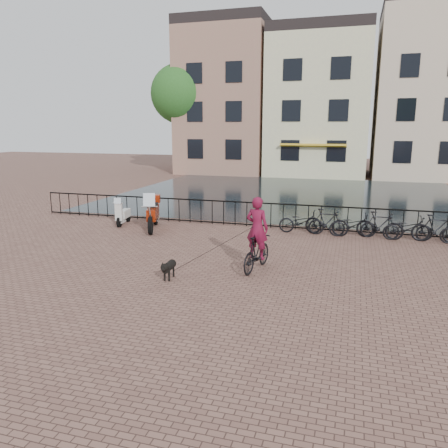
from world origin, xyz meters
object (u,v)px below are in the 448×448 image
(dog, at_px, (169,269))
(motorcycle, at_px, (153,209))
(cyclist, at_px, (257,238))
(scooter, at_px, (123,210))

(dog, relative_size, motorcycle, 0.36)
(motorcycle, bearing_deg, cyclist, -55.84)
(scooter, bearing_deg, motorcycle, -25.15)
(cyclist, xyz_separation_m, scooter, (-6.64, 4.27, -0.32))
(motorcycle, bearing_deg, scooter, 145.01)
(dog, height_order, scooter, scooter)
(motorcycle, height_order, scooter, motorcycle)
(cyclist, bearing_deg, scooter, -21.41)
(cyclist, distance_m, motorcycle, 6.33)
(dog, distance_m, motorcycle, 6.00)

